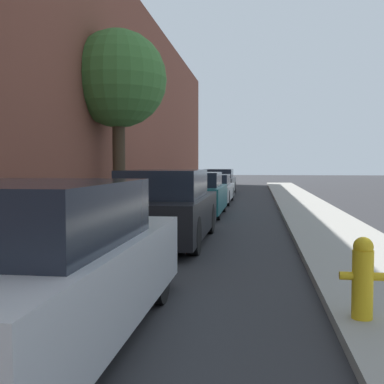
% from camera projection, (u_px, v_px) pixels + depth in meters
% --- Properties ---
extents(ground_plane, '(120.00, 120.00, 0.00)m').
position_uv_depth(ground_plane, '(220.00, 218.00, 14.79)').
color(ground_plane, '#28282B').
extents(sidewalk_left, '(2.00, 52.00, 0.12)m').
position_uv_depth(sidewalk_left, '(129.00, 215.00, 15.18)').
color(sidewalk_left, gray).
rests_on(sidewalk_left, ground).
extents(sidewalk_right, '(2.00, 52.00, 0.12)m').
position_uv_depth(sidewalk_right, '(317.00, 217.00, 14.40)').
color(sidewalk_right, gray).
rests_on(sidewalk_right, ground).
extents(building_facade_left, '(0.70, 52.00, 8.64)m').
position_uv_depth(building_facade_left, '(86.00, 79.00, 15.12)').
color(building_facade_left, brown).
rests_on(building_facade_left, ground).
extents(parked_car_silver, '(1.83, 4.38, 1.49)m').
position_uv_depth(parked_car_silver, '(38.00, 267.00, 4.38)').
color(parked_car_silver, black).
rests_on(parked_car_silver, ground).
extents(parked_car_black, '(1.76, 4.46, 1.53)m').
position_uv_depth(parked_car_black, '(166.00, 208.00, 10.11)').
color(parked_car_black, black).
rests_on(parked_car_black, ground).
extents(parked_car_teal, '(1.90, 3.94, 1.39)m').
position_uv_depth(parked_car_teal, '(194.00, 195.00, 15.47)').
color(parked_car_teal, black).
rests_on(parked_car_teal, ground).
extents(parked_car_white, '(1.80, 4.64, 1.22)m').
position_uv_depth(parked_car_white, '(210.00, 189.00, 20.47)').
color(parked_car_white, black).
rests_on(parked_car_white, ground).
extents(parked_car_grey, '(1.71, 4.34, 1.39)m').
position_uv_depth(parked_car_grey, '(219.00, 182.00, 26.57)').
color(parked_car_grey, black).
rests_on(parked_car_grey, ground).
extents(street_tree_far, '(3.04, 3.04, 5.71)m').
position_uv_depth(street_tree_far, '(118.00, 80.00, 15.00)').
color(street_tree_far, '#423323').
rests_on(street_tree_far, sidewalk_left).
extents(fire_hydrant, '(0.45, 0.21, 0.81)m').
position_uv_depth(fire_hydrant, '(363.00, 277.00, 4.74)').
color(fire_hydrant, gold).
rests_on(fire_hydrant, sidewalk_right).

